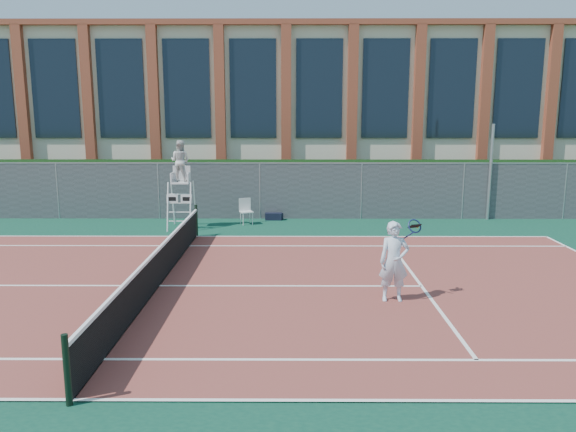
{
  "coord_description": "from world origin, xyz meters",
  "views": [
    {
      "loc": [
        3.22,
        -13.09,
        4.22
      ],
      "look_at": [
        3.14,
        3.0,
        1.2
      ],
      "focal_mm": 35.0,
      "sensor_mm": 36.0,
      "label": 1
    }
  ],
  "objects_px": {
    "tennis_player": "(394,261)",
    "steel_pole": "(490,172)",
    "plastic_chair": "(246,209)",
    "umpire_chair": "(180,164)"
  },
  "relations": [
    {
      "from": "plastic_chair",
      "to": "tennis_player",
      "type": "height_order",
      "value": "tennis_player"
    },
    {
      "from": "umpire_chair",
      "to": "tennis_player",
      "type": "height_order",
      "value": "umpire_chair"
    },
    {
      "from": "plastic_chair",
      "to": "umpire_chair",
      "type": "bearing_deg",
      "value": -162.31
    },
    {
      "from": "umpire_chair",
      "to": "plastic_chair",
      "type": "bearing_deg",
      "value": 17.69
    },
    {
      "from": "plastic_chair",
      "to": "steel_pole",
      "type": "bearing_deg",
      "value": 5.62
    },
    {
      "from": "steel_pole",
      "to": "umpire_chair",
      "type": "height_order",
      "value": "steel_pole"
    },
    {
      "from": "tennis_player",
      "to": "steel_pole",
      "type": "bearing_deg",
      "value": 60.67
    },
    {
      "from": "steel_pole",
      "to": "umpire_chair",
      "type": "bearing_deg",
      "value": -171.97
    },
    {
      "from": "plastic_chair",
      "to": "tennis_player",
      "type": "relative_size",
      "value": 0.54
    },
    {
      "from": "tennis_player",
      "to": "umpire_chair",
      "type": "bearing_deg",
      "value": 127.85
    }
  ]
}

